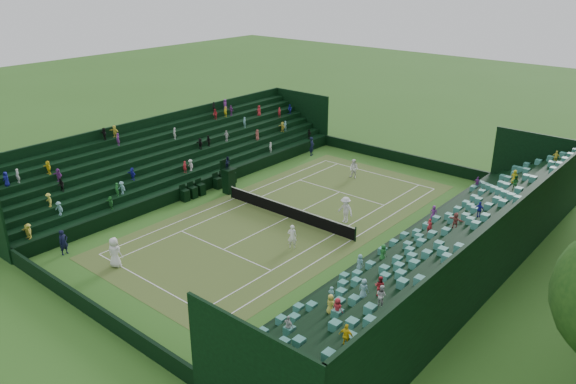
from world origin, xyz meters
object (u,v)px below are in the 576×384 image
tennis_net (288,211)px  umpire_chair (228,177)px  player_far_east (345,210)px  player_near_east (292,236)px  player_near_west (115,252)px  player_far_west (354,169)px

tennis_net → umpire_chair: bearing=174.9°
player_far_east → player_near_east: bearing=-89.2°
player_near_east → player_near_west: bearing=15.7°
player_far_west → player_far_east: player_far_east is taller
umpire_chair → player_far_west: (5.70, 9.18, -0.47)m
umpire_chair → player_far_east: bearing=8.1°
player_near_east → tennis_net: bearing=-83.7°
player_near_west → player_near_east: size_ratio=1.17×
tennis_net → player_near_west: bearing=-105.6°
tennis_net → player_near_west: player_near_west is taller
tennis_net → umpire_chair: 6.73m
player_near_west → player_near_east: player_near_west is taller
umpire_chair → player_near_west: size_ratio=1.59×
player_near_west → player_far_east: 15.69m
tennis_net → player_near_west: (-3.36, -12.05, 0.43)m
umpire_chair → player_near_west: bearing=-75.4°
player_near_west → player_near_east: (6.55, 8.70, -0.14)m
umpire_chair → player_near_east: 10.62m
player_near_west → player_far_east: bearing=-136.2°
player_near_east → player_far_west: size_ratio=0.98×
player_near_west → player_far_east: (6.91, 14.09, -0.00)m
tennis_net → player_far_east: 4.12m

